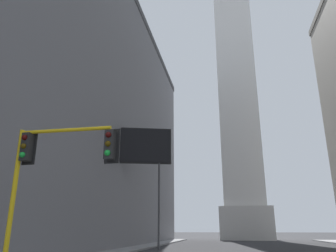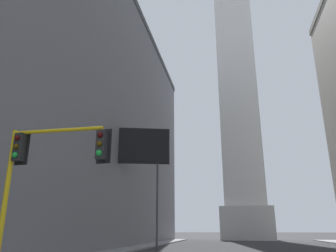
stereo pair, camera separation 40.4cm
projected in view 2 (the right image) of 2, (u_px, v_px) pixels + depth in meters
name	position (u px, v px, depth m)	size (l,w,h in m)	color
building_left	(60.00, 117.00, 38.22)	(18.28, 51.36, 28.57)	slate
obelisk	(234.00, 40.00, 67.40)	(8.77, 8.77, 80.64)	silver
traffic_light_near_left	(42.00, 162.00, 12.33)	(4.19, 0.52, 5.48)	yellow
billboard_sign	(133.00, 149.00, 30.79)	(6.66, 2.20, 11.01)	#3F3F42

